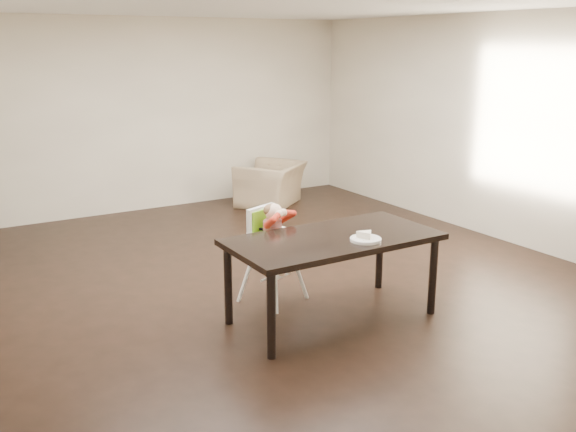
% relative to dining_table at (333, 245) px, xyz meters
% --- Properties ---
extents(ground, '(7.00, 7.00, 0.00)m').
position_rel_dining_table_xyz_m(ground, '(0.13, 1.07, -0.67)').
color(ground, black).
rests_on(ground, ground).
extents(room_walls, '(6.02, 7.02, 2.71)m').
position_rel_dining_table_xyz_m(room_walls, '(0.13, 1.07, 1.18)').
color(room_walls, beige).
rests_on(room_walls, ground).
extents(dining_table, '(1.80, 0.90, 0.75)m').
position_rel_dining_table_xyz_m(dining_table, '(0.00, 0.00, 0.00)').
color(dining_table, black).
rests_on(dining_table, ground).
extents(high_chair, '(0.50, 0.50, 0.93)m').
position_rel_dining_table_xyz_m(high_chair, '(-0.24, 0.65, -0.01)').
color(high_chair, white).
rests_on(high_chair, ground).
extents(plate, '(0.34, 0.34, 0.07)m').
position_rel_dining_table_xyz_m(plate, '(0.16, -0.24, 0.11)').
color(plate, white).
rests_on(plate, dining_table).
extents(armchair, '(1.13, 1.07, 0.83)m').
position_rel_dining_table_xyz_m(armchair, '(1.59, 3.87, -0.25)').
color(armchair, tan).
rests_on(armchair, ground).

